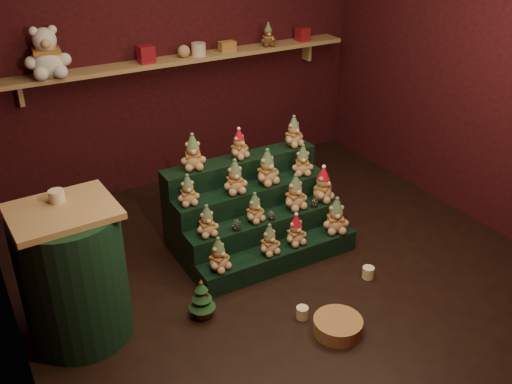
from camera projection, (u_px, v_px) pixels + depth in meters
ground at (283, 269)px, 4.65m from camera, size 4.00×4.00×0.00m
back_wall at (174, 45)px, 5.56m from camera, size 4.00×0.10×2.80m
right_wall at (489, 66)px, 4.89m from camera, size 0.10×4.00×2.80m
back_shelf at (182, 60)px, 5.48m from camera, size 3.60×0.26×0.24m
riser_tier_front at (279, 257)px, 4.64m from camera, size 1.40×0.22×0.18m
riser_tier_midfront at (266, 235)px, 4.77m from camera, size 1.40×0.22×0.36m
riser_tier_midback at (253, 215)px, 4.90m from camera, size 1.40×0.22×0.54m
riser_tier_back at (240, 195)px, 5.02m from camera, size 1.40×0.22×0.72m
teddy_0 at (218, 254)px, 4.28m from camera, size 0.25×0.24×0.27m
teddy_1 at (269, 239)px, 4.48m from camera, size 0.20×0.18×0.25m
teddy_2 at (296, 230)px, 4.60m from camera, size 0.19×0.17×0.26m
teddy_3 at (336, 215)px, 4.76m from camera, size 0.28×0.27×0.31m
teddy_4 at (207, 221)px, 4.39m from camera, size 0.19×0.17×0.25m
teddy_5 at (255, 208)px, 4.57m from camera, size 0.22×0.20×0.25m
teddy_6 at (295, 192)px, 4.75m from camera, size 0.23×0.21×0.30m
teddy_7 at (323, 184)px, 4.87m from camera, size 0.29×0.28×0.30m
teddy_8 at (188, 190)px, 4.46m from camera, size 0.20×0.18×0.25m
teddy_9 at (235, 177)px, 4.62m from camera, size 0.23×0.21×0.28m
teddy_10 at (267, 167)px, 4.76m from camera, size 0.25×0.23×0.30m
teddy_11 at (303, 160)px, 4.93m from camera, size 0.24×0.23×0.26m
teddy_12 at (193, 152)px, 4.61m from camera, size 0.26×0.24×0.29m
teddy_13 at (239, 144)px, 4.80m from camera, size 0.23×0.22×0.25m
teddy_14 at (293, 131)px, 5.03m from camera, size 0.23×0.21×0.27m
snow_globe_a at (237, 225)px, 4.48m from camera, size 0.07×0.07×0.09m
snow_globe_b at (271, 215)px, 4.63m from camera, size 0.06×0.06×0.08m
snow_globe_c at (314, 203)px, 4.82m from camera, size 0.06×0.06×0.08m
side_table at (74, 274)px, 3.77m from camera, size 0.69×0.69×0.99m
table_ornament at (57, 196)px, 3.59m from camera, size 0.10×0.10×0.08m
mini_christmas_tree at (202, 299)px, 4.06m from camera, size 0.19×0.19×0.33m
mug_left at (302, 313)px, 4.11m from camera, size 0.09×0.09×0.09m
mug_right at (368, 272)px, 4.53m from camera, size 0.09×0.09×0.09m
wicker_basket at (338, 326)px, 3.97m from camera, size 0.37×0.37×0.11m
white_bear at (45, 45)px, 4.77m from camera, size 0.42×0.38×0.54m
brown_bear at (268, 35)px, 5.80m from camera, size 0.19×0.18×0.23m
gift_tin_red_a at (146, 54)px, 5.25m from camera, size 0.14×0.14×0.16m
gift_tin_cream at (199, 49)px, 5.49m from camera, size 0.14×0.14×0.12m
gift_tin_red_b at (303, 34)px, 6.02m from camera, size 0.12×0.12×0.14m
shelf_plush_ball at (184, 51)px, 5.42m from camera, size 0.12×0.12×0.12m
scarf_gift_box at (227, 46)px, 5.63m from camera, size 0.16×0.10×0.10m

